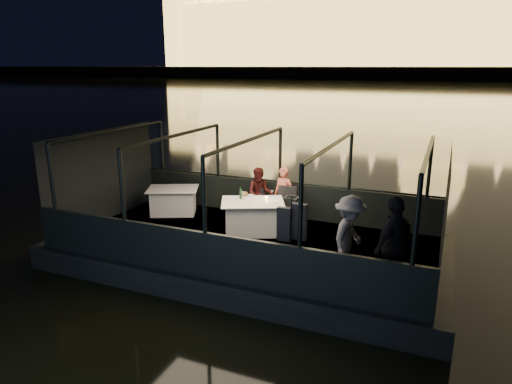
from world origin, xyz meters
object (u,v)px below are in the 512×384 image
at_px(dining_table_central, 253,217).
at_px(dining_table_aft, 173,200).
at_px(coat_stand, 291,233).
at_px(person_woman_coral, 283,193).
at_px(chair_port_right, 284,210).
at_px(wine_bottle, 241,193).
at_px(passenger_stripe, 349,235).
at_px(passenger_dark, 394,247).
at_px(chair_port_left, 255,203).
at_px(person_man_maroon, 260,191).

xyz_separation_m(dining_table_central, dining_table_aft, (-2.53, 0.51, 0.00)).
distance_m(coat_stand, person_woman_coral, 3.25).
bearing_deg(chair_port_right, dining_table_central, -138.59).
height_order(chair_port_right, wine_bottle, wine_bottle).
distance_m(passenger_stripe, wine_bottle, 3.35).
height_order(dining_table_central, passenger_dark, passenger_dark).
bearing_deg(chair_port_left, coat_stand, -33.81).
bearing_deg(dining_table_aft, person_woman_coral, 10.10).
distance_m(dining_table_aft, passenger_stripe, 5.52).
relative_size(coat_stand, person_man_maroon, 1.20).
xyz_separation_m(dining_table_central, coat_stand, (1.60, -1.98, 0.51)).
bearing_deg(person_man_maroon, passenger_stripe, -53.79).
xyz_separation_m(coat_stand, wine_bottle, (-1.95, 2.07, 0.02)).
bearing_deg(dining_table_central, person_woman_coral, 68.95).
xyz_separation_m(person_man_maroon, passenger_dark, (3.62, -2.79, 0.10)).
height_order(chair_port_right, person_woman_coral, person_woman_coral).
xyz_separation_m(chair_port_right, person_man_maroon, (-0.81, 0.38, 0.30)).
distance_m(chair_port_left, passenger_stripe, 3.78).
distance_m(person_woman_coral, wine_bottle, 1.21).
bearing_deg(coat_stand, chair_port_left, 123.61).
xyz_separation_m(passenger_stripe, wine_bottle, (-2.93, 1.62, 0.06)).
bearing_deg(dining_table_central, chair_port_left, 108.99).
height_order(dining_table_aft, passenger_stripe, passenger_stripe).
distance_m(dining_table_central, coat_stand, 2.60).
bearing_deg(dining_table_central, coat_stand, -51.10).
height_order(chair_port_left, passenger_stripe, passenger_stripe).
height_order(coat_stand, wine_bottle, coat_stand).
relative_size(chair_port_left, passenger_stripe, 0.50).
xyz_separation_m(dining_table_aft, coat_stand, (4.13, -2.49, 0.51)).
relative_size(chair_port_right, person_woman_coral, 0.70).
height_order(chair_port_left, wine_bottle, wine_bottle).
bearing_deg(person_woman_coral, dining_table_aft, -157.87).
xyz_separation_m(person_man_maroon, passenger_stripe, (2.81, -2.53, 0.10)).
height_order(chair_port_right, coat_stand, coat_stand).
distance_m(dining_table_central, passenger_dark, 3.86).
bearing_deg(person_man_maroon, wine_bottle, -109.18).
bearing_deg(wine_bottle, dining_table_aft, 169.03).
height_order(person_woman_coral, person_man_maroon, person_woman_coral).
height_order(coat_stand, passenger_dark, passenger_dark).
relative_size(chair_port_right, wine_bottle, 3.40).
height_order(chair_port_left, person_woman_coral, person_woman_coral).
xyz_separation_m(dining_table_aft, person_woman_coral, (2.92, 0.52, 0.36)).
bearing_deg(passenger_stripe, chair_port_right, 49.98).
bearing_deg(dining_table_central, person_man_maroon, 103.17).
bearing_deg(dining_table_aft, passenger_dark, -21.24).
bearing_deg(passenger_stripe, person_woman_coral, 47.47).
height_order(dining_table_aft, passenger_dark, passenger_dark).
relative_size(chair_port_right, coat_stand, 0.61).
bearing_deg(person_man_maroon, chair_port_right, -36.92).
distance_m(chair_port_right, wine_bottle, 1.16).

